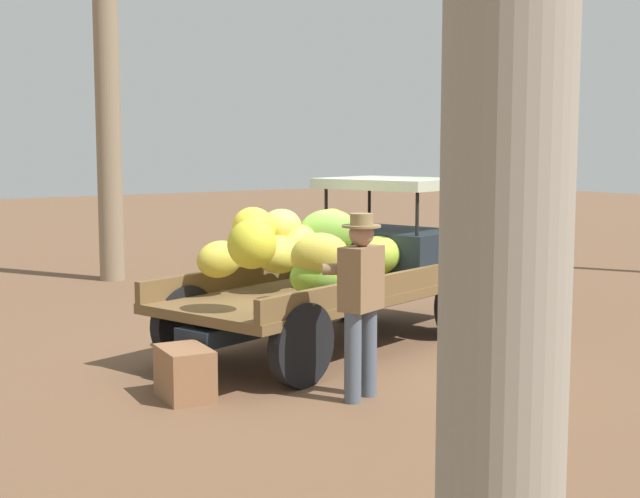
{
  "coord_description": "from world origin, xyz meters",
  "views": [
    {
      "loc": [
        -5.28,
        -7.59,
        2.23
      ],
      "look_at": [
        0.22,
        0.16,
        1.11
      ],
      "focal_mm": 49.91,
      "sensor_mm": 36.0,
      "label": 1
    }
  ],
  "objects": [
    {
      "name": "wooden_crate",
      "position": [
        -1.82,
        -0.66,
        0.23
      ],
      "size": [
        0.48,
        0.64,
        0.46
      ],
      "primitive_type": "cube",
      "rotation": [
        0.0,
        0.0,
        1.43
      ],
      "color": "#8E6140",
      "rests_on": "ground"
    },
    {
      "name": "farmer",
      "position": [
        -0.57,
        -1.57,
        0.93
      ],
      "size": [
        0.55,
        0.52,
        1.64
      ],
      "rotation": [
        0.0,
        0.0,
        1.92
      ],
      "color": "#4F5969",
      "rests_on": "ground"
    },
    {
      "name": "truck",
      "position": [
        0.66,
        0.27,
        0.92
      ],
      "size": [
        4.66,
        2.68,
        1.84
      ],
      "rotation": [
        0.0,
        0.0,
        0.27
      ],
      "color": "#1B242D",
      "rests_on": "ground"
    },
    {
      "name": "ground_plane",
      "position": [
        0.0,
        0.0,
        0.0
      ],
      "size": [
        60.0,
        60.0,
        0.0
      ],
      "primitive_type": "plane",
      "color": "brown"
    }
  ]
}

